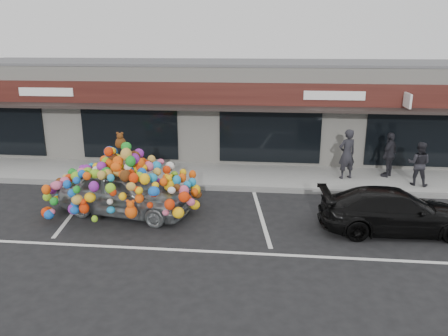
# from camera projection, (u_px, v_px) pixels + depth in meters

# --- Properties ---
(ground) EXTENTS (90.00, 90.00, 0.00)m
(ground) POSITION_uv_depth(u_px,v_px,m) (171.00, 215.00, 13.67)
(ground) COLOR black
(ground) RESTS_ON ground
(shop_building) EXTENTS (24.00, 7.20, 4.31)m
(shop_building) POSITION_uv_depth(u_px,v_px,m) (208.00, 107.00, 21.11)
(shop_building) COLOR beige
(shop_building) RESTS_ON ground
(sidewalk) EXTENTS (26.00, 3.00, 0.15)m
(sidewalk) POSITION_uv_depth(u_px,v_px,m) (193.00, 175.00, 17.46)
(sidewalk) COLOR gray
(sidewalk) RESTS_ON ground
(kerb) EXTENTS (26.00, 0.18, 0.16)m
(kerb) POSITION_uv_depth(u_px,v_px,m) (186.00, 187.00, 16.03)
(kerb) COLOR slate
(kerb) RESTS_ON ground
(parking_stripe_left) EXTENTS (0.73, 4.37, 0.01)m
(parking_stripe_left) POSITION_uv_depth(u_px,v_px,m) (76.00, 209.00, 14.18)
(parking_stripe_left) COLOR silver
(parking_stripe_left) RESTS_ON ground
(parking_stripe_mid) EXTENTS (0.73, 4.37, 0.01)m
(parking_stripe_mid) POSITION_uv_depth(u_px,v_px,m) (261.00, 216.00, 13.58)
(parking_stripe_mid) COLOR silver
(parking_stripe_mid) RESTS_ON ground
(parking_stripe_right) EXTENTS (0.73, 4.37, 0.01)m
(parking_stripe_right) POSITION_uv_depth(u_px,v_px,m) (442.00, 224.00, 13.04)
(parking_stripe_right) COLOR silver
(parking_stripe_right) RESTS_ON ground
(lane_line) EXTENTS (14.00, 0.12, 0.01)m
(lane_line) POSITION_uv_depth(u_px,v_px,m) (228.00, 252.00, 11.27)
(lane_line) COLOR silver
(lane_line) RESTS_ON ground
(toy_car) EXTENTS (3.05, 4.77, 2.61)m
(toy_car) POSITION_uv_depth(u_px,v_px,m) (125.00, 187.00, 13.58)
(toy_car) COLOR #B1B6BD
(toy_car) RESTS_ON ground
(black_sedan) EXTENTS (1.98, 4.34, 1.23)m
(black_sedan) POSITION_uv_depth(u_px,v_px,m) (395.00, 211.00, 12.38)
(black_sedan) COLOR black
(black_sedan) RESTS_ON ground
(pedestrian_a) EXTENTS (0.82, 0.70, 1.92)m
(pedestrian_a) POSITION_uv_depth(u_px,v_px,m) (347.00, 154.00, 16.55)
(pedestrian_a) COLOR black
(pedestrian_a) RESTS_ON sidewalk
(pedestrian_b) EXTENTS (0.96, 0.87, 1.62)m
(pedestrian_b) POSITION_uv_depth(u_px,v_px,m) (419.00, 164.00, 15.82)
(pedestrian_b) COLOR black
(pedestrian_b) RESTS_ON sidewalk
(pedestrian_c) EXTENTS (1.07, 0.96, 1.75)m
(pedestrian_c) POSITION_uv_depth(u_px,v_px,m) (389.00, 155.00, 16.81)
(pedestrian_c) COLOR #2B272D
(pedestrian_c) RESTS_ON sidewalk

